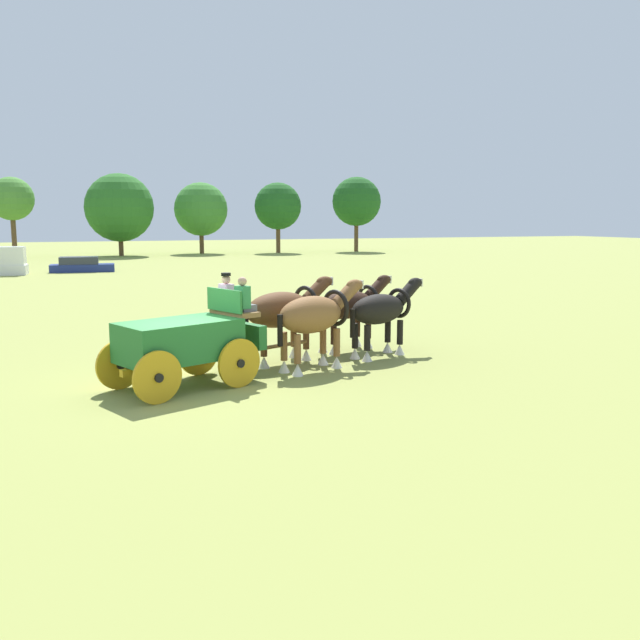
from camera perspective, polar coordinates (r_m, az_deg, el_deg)
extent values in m
plane|color=olive|center=(16.38, -11.63, -5.62)|extent=(220.00, 220.00, 0.00)
cube|color=#236B2D|center=(16.14, -11.75, -1.68)|extent=(3.07, 2.43, 0.92)
cube|color=brown|center=(16.93, -7.18, 0.61)|extent=(1.03, 1.50, 0.12)
cube|color=#236B2D|center=(17.25, -6.06, -1.28)|extent=(0.68, 1.24, 0.60)
cube|color=#236B2D|center=(16.71, -8.03, 1.66)|extent=(0.57, 1.32, 0.55)
cube|color=gold|center=(16.25, -11.69, -3.63)|extent=(2.81, 1.24, 0.16)
cylinder|color=gold|center=(17.53, -10.16, -2.70)|extent=(1.11, 0.50, 1.16)
cylinder|color=black|center=(17.53, -10.16, -2.70)|extent=(0.25, 0.24, 0.20)
cylinder|color=gold|center=(16.11, -6.79, -3.62)|extent=(1.11, 0.50, 1.16)
cylinder|color=black|center=(16.11, -6.79, -3.62)|extent=(0.25, 0.24, 0.20)
cylinder|color=gold|center=(16.50, -16.47, -3.62)|extent=(1.11, 0.50, 1.16)
cylinder|color=black|center=(16.50, -16.47, -3.62)|extent=(0.25, 0.24, 0.20)
cylinder|color=gold|center=(14.98, -13.48, -4.72)|extent=(1.11, 0.50, 1.16)
cylinder|color=black|center=(14.98, -13.48, -4.72)|extent=(0.25, 0.24, 0.20)
cylinder|color=brown|center=(17.71, -4.36, -2.31)|extent=(2.45, 1.05, 0.10)
cube|color=#2D2D33|center=(17.25, -7.52, 1.23)|extent=(0.49, 0.44, 0.16)
cube|color=silver|center=(17.15, -7.87, 2.10)|extent=(0.36, 0.42, 0.55)
sphere|color=tan|center=(17.11, -7.89, 3.38)|extent=(0.22, 0.22, 0.22)
cylinder|color=black|center=(17.10, -7.90, 3.82)|extent=(0.24, 0.24, 0.08)
cube|color=slate|center=(16.70, -6.17, 1.01)|extent=(0.49, 0.44, 0.16)
cube|color=#338C4C|center=(16.60, -6.52, 1.92)|extent=(0.36, 0.42, 0.55)
sphere|color=tan|center=(16.56, -6.54, 3.24)|extent=(0.22, 0.22, 0.22)
ellipsoid|color=brown|center=(18.64, -3.46, 0.87)|extent=(2.36, 1.70, 0.98)
cylinder|color=brown|center=(19.44, -2.23, -1.16)|extent=(0.18, 0.18, 0.74)
cone|color=silver|center=(19.53, -2.22, -2.69)|extent=(0.30, 0.30, 0.32)
cylinder|color=brown|center=(19.04, -1.18, -1.36)|extent=(0.18, 0.18, 0.74)
cone|color=silver|center=(19.13, -1.17, -2.92)|extent=(0.30, 0.30, 0.32)
cylinder|color=brown|center=(18.51, -5.77, -1.68)|extent=(0.18, 0.18, 0.74)
cone|color=silver|center=(18.61, -5.75, -3.29)|extent=(0.30, 0.30, 0.32)
cylinder|color=brown|center=(18.09, -4.74, -1.91)|extent=(0.18, 0.18, 0.74)
cone|color=silver|center=(18.19, -4.72, -3.55)|extent=(0.30, 0.30, 0.32)
cylinder|color=brown|center=(19.45, -0.43, 2.41)|extent=(1.01, 0.68, 0.81)
ellipsoid|color=brown|center=(19.68, 0.36, 3.23)|extent=(0.65, 0.46, 0.32)
cube|color=silver|center=(19.87, 0.95, 3.28)|extent=(0.09, 0.12, 0.24)
torus|color=black|center=(19.24, -1.24, 1.42)|extent=(0.48, 0.98, 1.00)
cylinder|color=black|center=(17.99, -6.22, -0.41)|extent=(0.14, 0.14, 0.80)
ellipsoid|color=brown|center=(17.66, -0.79, 0.45)|extent=(2.19, 1.63, 0.97)
cylinder|color=brown|center=(18.44, 0.26, -1.67)|extent=(0.18, 0.18, 0.74)
cone|color=silver|center=(18.54, 0.26, -3.29)|extent=(0.30, 0.30, 0.32)
cylinder|color=brown|center=(18.06, 1.42, -1.89)|extent=(0.18, 0.18, 0.74)
cone|color=silver|center=(18.16, 1.41, -3.54)|extent=(0.30, 0.30, 0.32)
cylinder|color=brown|center=(17.54, -3.04, -2.21)|extent=(0.18, 0.18, 0.74)
cone|color=silver|center=(17.65, -3.03, -3.91)|extent=(0.30, 0.30, 0.32)
cylinder|color=brown|center=(17.14, -1.90, -2.46)|extent=(0.18, 0.18, 0.74)
cone|color=silver|center=(17.25, -1.89, -4.19)|extent=(0.30, 0.30, 0.32)
cylinder|color=brown|center=(18.47, 2.11, 2.06)|extent=(1.01, 0.68, 0.81)
ellipsoid|color=brown|center=(18.70, 2.92, 2.94)|extent=(0.65, 0.46, 0.32)
cube|color=silver|center=(18.90, 3.51, 2.99)|extent=(0.09, 0.12, 0.24)
torus|color=black|center=(18.25, 1.29, 1.03)|extent=(0.48, 0.97, 0.99)
cylinder|color=black|center=(17.04, -3.38, -0.88)|extent=(0.14, 0.14, 0.80)
ellipsoid|color=#331E14|center=(20.38, 2.20, 1.28)|extent=(2.27, 1.56, 0.85)
cylinder|color=#331E14|center=(21.16, 3.16, -0.42)|extent=(0.18, 0.18, 0.72)
cone|color=silver|center=(21.25, 3.14, -1.79)|extent=(0.30, 0.30, 0.31)
cylinder|color=#331E14|center=(20.85, 4.08, -0.57)|extent=(0.18, 0.18, 0.72)
cone|color=silver|center=(20.93, 4.06, -1.96)|extent=(0.30, 0.30, 0.31)
cylinder|color=#331E14|center=(20.14, 0.24, -0.87)|extent=(0.18, 0.18, 0.72)
cone|color=silver|center=(20.23, 0.23, -2.30)|extent=(0.30, 0.30, 0.31)
cylinder|color=#331E14|center=(19.81, 1.16, -1.03)|extent=(0.18, 0.18, 0.72)
cone|color=silver|center=(19.90, 1.15, -2.49)|extent=(0.30, 0.30, 0.31)
cylinder|color=#331E14|center=(21.28, 4.72, 2.61)|extent=(1.01, 0.68, 0.81)
ellipsoid|color=#331E14|center=(21.53, 5.39, 3.36)|extent=(0.65, 0.46, 0.32)
cube|color=silver|center=(21.74, 5.88, 3.40)|extent=(0.09, 0.12, 0.24)
torus|color=black|center=(21.04, 4.03, 1.77)|extent=(0.44, 0.87, 0.88)
cylinder|color=black|center=(19.66, -0.08, 0.14)|extent=(0.14, 0.14, 0.80)
ellipsoid|color=black|center=(19.49, 4.90, 0.91)|extent=(2.17, 1.53, 0.86)
cylinder|color=black|center=(20.27, 5.71, -0.87)|extent=(0.18, 0.18, 0.71)
cone|color=silver|center=(20.36, 5.69, -2.28)|extent=(0.30, 0.30, 0.31)
cylinder|color=black|center=(19.96, 6.73, -1.03)|extent=(0.18, 0.18, 0.71)
cone|color=silver|center=(20.05, 6.70, -2.47)|extent=(0.30, 0.30, 0.31)
cylinder|color=black|center=(19.26, 2.96, -1.33)|extent=(0.18, 0.18, 0.71)
cone|color=silver|center=(19.35, 2.95, -2.82)|extent=(0.30, 0.30, 0.31)
cylinder|color=black|center=(18.94, 3.98, -1.51)|extent=(0.18, 0.18, 0.71)
cone|color=silver|center=(19.03, 3.97, -3.02)|extent=(0.30, 0.30, 0.31)
cylinder|color=black|center=(20.39, 7.31, 2.31)|extent=(1.01, 0.68, 0.81)
ellipsoid|color=black|center=(20.65, 7.98, 3.09)|extent=(0.65, 0.46, 0.32)
cube|color=silver|center=(20.87, 8.47, 3.14)|extent=(0.09, 0.12, 0.24)
torus|color=black|center=(20.14, 6.62, 1.42)|extent=(0.44, 0.88, 0.90)
cylinder|color=black|center=(18.78, 2.74, -0.28)|extent=(0.14, 0.14, 0.80)
cube|color=navy|center=(54.06, -19.30, 4.14)|extent=(4.71, 2.12, 0.57)
cube|color=#2D333D|center=(54.04, -19.57, 4.73)|extent=(2.87, 1.84, 0.56)
cylinder|color=brown|center=(77.20, -24.30, 6.47)|extent=(0.50, 0.50, 4.42)
sphere|color=#478433|center=(77.20, -24.47, 9.25)|extent=(4.43, 4.43, 4.43)
cylinder|color=brown|center=(76.11, -16.36, 6.16)|extent=(0.50, 0.50, 2.58)
sphere|color=#286623|center=(76.08, -16.48, 9.03)|extent=(7.22, 7.22, 7.22)
cylinder|color=brown|center=(79.36, -9.91, 6.57)|extent=(0.50, 0.50, 2.90)
sphere|color=#387A2D|center=(79.33, -9.97, 9.15)|extent=(6.03, 6.03, 6.03)
cylinder|color=brown|center=(80.08, -3.53, 6.91)|extent=(0.50, 0.50, 3.50)
sphere|color=#1E561E|center=(80.06, -3.55, 9.52)|extent=(5.43, 5.43, 5.43)
cylinder|color=brown|center=(83.25, 3.06, 7.13)|extent=(0.50, 0.50, 3.95)
sphere|color=#1E561E|center=(83.25, 3.08, 9.91)|extent=(5.88, 5.88, 5.88)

